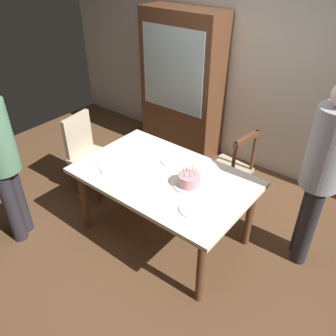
# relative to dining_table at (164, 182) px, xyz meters

# --- Properties ---
(ground) EXTENTS (6.40, 6.40, 0.00)m
(ground) POSITION_rel_dining_table_xyz_m (0.00, 0.00, -0.67)
(ground) COLOR brown
(back_wall) EXTENTS (6.40, 0.10, 2.60)m
(back_wall) POSITION_rel_dining_table_xyz_m (0.00, 1.85, 0.63)
(back_wall) COLOR beige
(back_wall) RESTS_ON ground
(dining_table) EXTENTS (1.64, 1.04, 0.75)m
(dining_table) POSITION_rel_dining_table_xyz_m (0.00, 0.00, 0.00)
(dining_table) COLOR silver
(dining_table) RESTS_ON ground
(birthday_cake) EXTENTS (0.28, 0.28, 0.18)m
(birthday_cake) POSITION_rel_dining_table_xyz_m (0.27, 0.02, 0.14)
(birthday_cake) COLOR silver
(birthday_cake) RESTS_ON dining_table
(plate_near_celebrant) EXTENTS (0.22, 0.22, 0.01)m
(plate_near_celebrant) POSITION_rel_dining_table_xyz_m (-0.45, -0.23, 0.09)
(plate_near_celebrant) COLOR white
(plate_near_celebrant) RESTS_ON dining_table
(plate_far_side) EXTENTS (0.22, 0.22, 0.01)m
(plate_far_side) POSITION_rel_dining_table_xyz_m (-0.08, 0.23, 0.09)
(plate_far_side) COLOR white
(plate_far_side) RESTS_ON dining_table
(plate_near_guest) EXTENTS (0.22, 0.22, 0.01)m
(plate_near_guest) POSITION_rel_dining_table_xyz_m (0.49, -0.23, 0.09)
(plate_near_guest) COLOR white
(plate_near_guest) RESTS_ON dining_table
(fork_near_celebrant) EXTENTS (0.18, 0.03, 0.01)m
(fork_near_celebrant) POSITION_rel_dining_table_xyz_m (-0.61, -0.24, 0.09)
(fork_near_celebrant) COLOR silver
(fork_near_celebrant) RESTS_ON dining_table
(fork_far_side) EXTENTS (0.18, 0.06, 0.01)m
(fork_far_side) POSITION_rel_dining_table_xyz_m (-0.24, 0.24, 0.09)
(fork_far_side) COLOR silver
(fork_far_side) RESTS_ON dining_table
(chair_spindle_back) EXTENTS (0.49, 0.49, 0.95)m
(chair_spindle_back) POSITION_rel_dining_table_xyz_m (0.23, 0.83, -0.21)
(chair_spindle_back) COLOR tan
(chair_spindle_back) RESTS_ON ground
(chair_upholstered) EXTENTS (0.50, 0.50, 0.95)m
(chair_upholstered) POSITION_rel_dining_table_xyz_m (-1.21, 0.07, -0.14)
(chair_upholstered) COLOR tan
(chair_upholstered) RESTS_ON ground
(person_celebrant) EXTENTS (0.32, 0.32, 1.66)m
(person_celebrant) POSITION_rel_dining_table_xyz_m (-1.16, -0.91, 0.28)
(person_celebrant) COLOR #262328
(person_celebrant) RESTS_ON ground
(person_guest) EXTENTS (0.32, 0.32, 1.74)m
(person_guest) POSITION_rel_dining_table_xyz_m (1.19, 0.60, 0.33)
(person_guest) COLOR #262328
(person_guest) RESTS_ON ground
(china_cabinet) EXTENTS (1.10, 0.45, 1.90)m
(china_cabinet) POSITION_rel_dining_table_xyz_m (-0.95, 1.56, 0.28)
(china_cabinet) COLOR #56331E
(china_cabinet) RESTS_ON ground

